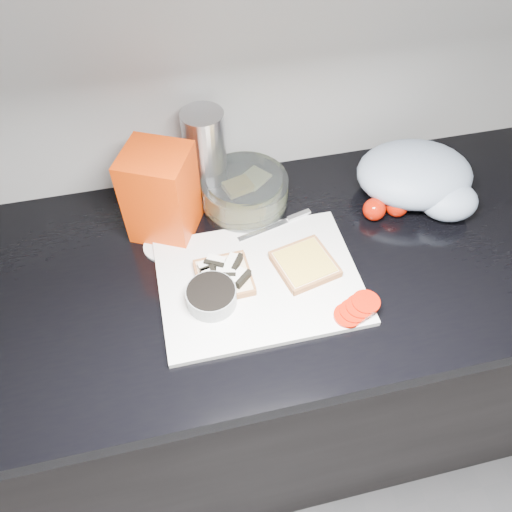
{
  "coord_description": "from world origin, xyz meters",
  "views": [
    {
      "loc": [
        -0.23,
        0.56,
        1.71
      ],
      "look_at": [
        -0.09,
        1.18,
        0.95
      ],
      "focal_mm": 35.0,
      "sensor_mm": 36.0,
      "label": 1
    }
  ],
  "objects": [
    {
      "name": "base_cabinet",
      "position": [
        0.0,
        1.2,
        0.43
      ],
      "size": [
        3.5,
        0.6,
        0.86
      ],
      "primitive_type": "cube",
      "color": "black",
      "rests_on": "ground"
    },
    {
      "name": "grocery_bag",
      "position": [
        0.32,
        1.31,
        0.96
      ],
      "size": [
        0.3,
        0.27,
        0.12
      ],
      "rotation": [
        0.0,
        0.0,
        -0.18
      ],
      "color": "#98A8BB",
      "rests_on": "countertop"
    },
    {
      "name": "tomato_slices",
      "position": [
        0.08,
        1.03,
        0.92
      ],
      "size": [
        0.1,
        0.08,
        0.02
      ],
      "rotation": [
        0.0,
        0.0,
        -0.12
      ],
      "color": "#B71504",
      "rests_on": "cutting_board"
    },
    {
      "name": "whole_tomatoes",
      "position": [
        0.23,
        1.27,
        0.93
      ],
      "size": [
        0.11,
        0.05,
        0.05
      ],
      "rotation": [
        0.0,
        0.0,
        0.31
      ],
      "color": "#B71504",
      "rests_on": "countertop"
    },
    {
      "name": "bread_bag",
      "position": [
        -0.25,
        1.34,
        1.0
      ],
      "size": [
        0.17,
        0.17,
        0.2
      ],
      "primitive_type": "cube",
      "rotation": [
        0.0,
        0.0,
        -0.46
      ],
      "color": "red",
      "rests_on": "countertop"
    },
    {
      "name": "steel_canister",
      "position": [
        -0.14,
        1.43,
        1.01
      ],
      "size": [
        0.09,
        0.09,
        0.22
      ],
      "primitive_type": "cylinder",
      "color": "#B0B0B5",
      "rests_on": "countertop"
    },
    {
      "name": "seed_tub",
      "position": [
        -0.19,
        1.11,
        0.93
      ],
      "size": [
        0.1,
        0.1,
        0.05
      ],
      "color": "gray",
      "rests_on": "countertop"
    },
    {
      "name": "bread_left",
      "position": [
        -0.16,
        1.16,
        0.92
      ],
      "size": [
        0.12,
        0.12,
        0.04
      ],
      "rotation": [
        0.0,
        0.0,
        0.03
      ],
      "color": "beige",
      "rests_on": "cutting_board"
    },
    {
      "name": "tub_lid",
      "position": [
        -0.27,
        1.29,
        0.9
      ],
      "size": [
        0.11,
        0.11,
        0.01
      ],
      "primitive_type": "cylinder",
      "rotation": [
        0.0,
        0.0,
        -0.43
      ],
      "color": "silver",
      "rests_on": "countertop"
    },
    {
      "name": "knife",
      "position": [
        0.0,
        1.29,
        0.91
      ],
      "size": [
        0.18,
        0.06,
        0.01
      ],
      "rotation": [
        0.0,
        0.0,
        0.26
      ],
      "color": "silver",
      "rests_on": "cutting_board"
    },
    {
      "name": "bread_right",
      "position": [
        0.01,
        1.16,
        0.92
      ],
      "size": [
        0.14,
        0.14,
        0.02
      ],
      "rotation": [
        0.0,
        0.0,
        0.23
      ],
      "color": "beige",
      "rests_on": "cutting_board"
    },
    {
      "name": "cutting_board",
      "position": [
        -0.09,
        1.15,
        0.91
      ],
      "size": [
        0.4,
        0.3,
        0.01
      ],
      "primitive_type": "cube",
      "color": "silver",
      "rests_on": "countertop"
    },
    {
      "name": "glass_bowl",
      "position": [
        -0.07,
        1.37,
        0.94
      ],
      "size": [
        0.19,
        0.19,
        0.08
      ],
      "rotation": [
        0.0,
        0.0,
        0.28
      ],
      "color": "silver",
      "rests_on": "countertop"
    },
    {
      "name": "countertop",
      "position": [
        0.0,
        1.2,
        0.88
      ],
      "size": [
        3.5,
        0.64,
        0.04
      ],
      "primitive_type": "cube",
      "color": "black",
      "rests_on": "base_cabinet"
    }
  ]
}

